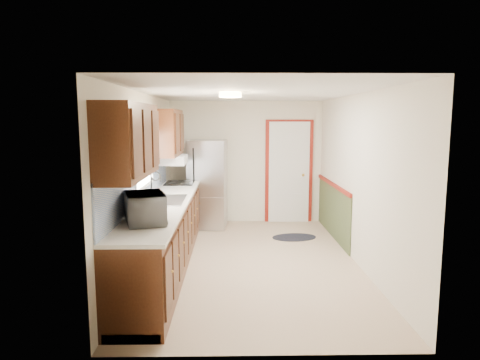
{
  "coord_description": "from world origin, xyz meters",
  "views": [
    {
      "loc": [
        -0.27,
        -5.96,
        2.03
      ],
      "look_at": [
        -0.16,
        0.31,
        1.15
      ],
      "focal_mm": 32.0,
      "sensor_mm": 36.0,
      "label": 1
    }
  ],
  "objects": [
    {
      "name": "refrigerator",
      "position": [
        -0.74,
        2.05,
        0.83
      ],
      "size": [
        0.74,
        0.72,
        1.66
      ],
      "rotation": [
        0.0,
        0.0,
        -0.08
      ],
      "color": "#B7B7BC",
      "rests_on": "ground"
    },
    {
      "name": "back_wall_trim",
      "position": [
        0.99,
        2.21,
        0.89
      ],
      "size": [
        1.12,
        2.3,
        2.08
      ],
      "color": "maroon",
      "rests_on": "ground"
    },
    {
      "name": "ceiling_fixture",
      "position": [
        -0.3,
        -0.2,
        2.36
      ],
      "size": [
        0.3,
        0.3,
        0.06
      ],
      "primitive_type": "cylinder",
      "color": "#FFD88C",
      "rests_on": "room_shell"
    },
    {
      "name": "kitchen_run",
      "position": [
        -1.24,
        -0.29,
        0.81
      ],
      "size": [
        0.63,
        4.0,
        2.2
      ],
      "color": "#3A1B0D",
      "rests_on": "ground"
    },
    {
      "name": "room_shell",
      "position": [
        0.0,
        0.0,
        1.2
      ],
      "size": [
        3.2,
        5.2,
        2.52
      ],
      "color": "tan",
      "rests_on": "ground"
    },
    {
      "name": "cooktop",
      "position": [
        -1.19,
        1.4,
        0.95
      ],
      "size": [
        0.48,
        0.58,
        0.02
      ],
      "primitive_type": "cube",
      "color": "black",
      "rests_on": "kitchen_run"
    },
    {
      "name": "microwave",
      "position": [
        -1.2,
        -1.49,
        1.14
      ],
      "size": [
        0.49,
        0.65,
        0.39
      ],
      "primitive_type": "imported",
      "rotation": [
        0.0,
        0.0,
        1.89
      ],
      "color": "white",
      "rests_on": "kitchen_run"
    },
    {
      "name": "rug",
      "position": [
        0.8,
        1.25,
        0.01
      ],
      "size": [
        0.84,
        0.61,
        0.01
      ],
      "primitive_type": "ellipsoid",
      "rotation": [
        0.0,
        0.0,
        0.15
      ],
      "color": "black",
      "rests_on": "ground"
    }
  ]
}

